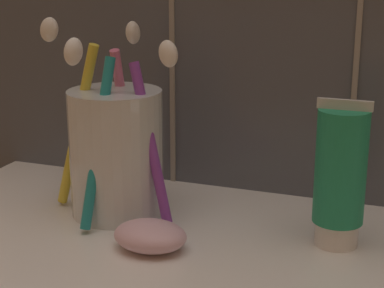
# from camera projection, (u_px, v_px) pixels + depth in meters

# --- Properties ---
(sink_counter) EXTENTS (0.71, 0.28, 0.02)m
(sink_counter) POSITION_uv_depth(u_px,v_px,m) (300.00, 271.00, 0.50)
(sink_counter) COLOR white
(sink_counter) RESTS_ON ground
(toothbrush_cup) EXTENTS (0.14, 0.14, 0.18)m
(toothbrush_cup) POSITION_uv_depth(u_px,v_px,m) (116.00, 149.00, 0.57)
(toothbrush_cup) COLOR silver
(toothbrush_cup) RESTS_ON sink_counter
(toothpaste_tube) EXTENTS (0.04, 0.04, 0.12)m
(toothpaste_tube) POSITION_uv_depth(u_px,v_px,m) (340.00, 175.00, 0.51)
(toothpaste_tube) COLOR white
(toothpaste_tube) RESTS_ON sink_counter
(soap_bar) EXTENTS (0.06, 0.05, 0.02)m
(soap_bar) POSITION_uv_depth(u_px,v_px,m) (150.00, 236.00, 0.51)
(soap_bar) COLOR #DBB2C6
(soap_bar) RESTS_ON sink_counter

